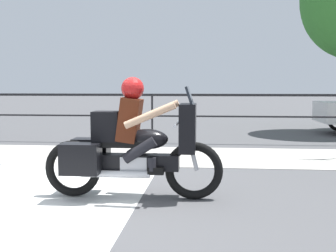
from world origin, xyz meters
TOP-DOWN VIEW (x-y plane):
  - ground_plane at (0.00, 0.00)m, footprint 120.00×120.00m
  - sidewalk_band at (0.00, 3.40)m, footprint 44.00×2.40m
  - crosswalk_band at (-0.92, -0.20)m, footprint 2.91×6.00m
  - fence_railing at (-0.00, 5.36)m, footprint 36.00×0.05m
  - motorcycle at (0.40, 0.15)m, footprint 2.31×0.76m

SIDE VIEW (x-z plane):
  - ground_plane at x=0.00m, z-range 0.00..0.00m
  - crosswalk_band at x=-0.92m, z-range 0.00..0.01m
  - sidewalk_band at x=0.00m, z-range 0.00..0.01m
  - motorcycle at x=0.40m, z-range -0.09..1.46m
  - fence_railing at x=0.00m, z-range 0.36..1.60m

